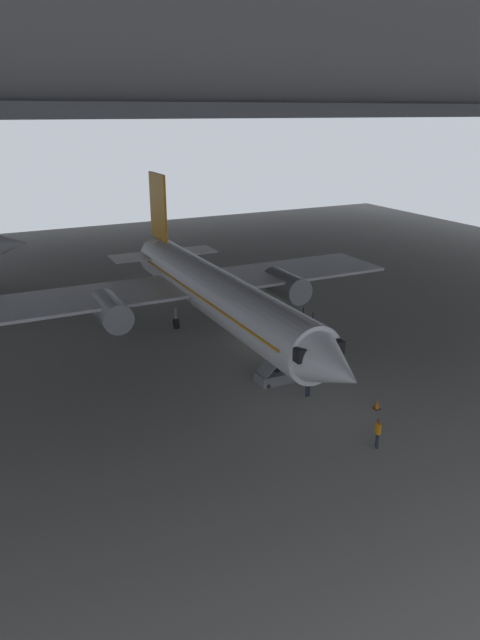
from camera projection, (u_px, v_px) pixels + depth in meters
name	position (u px, v px, depth m)	size (l,w,h in m)	color
ground_plane	(245.00, 347.00, 44.83)	(110.00, 110.00, 0.00)	gray
hangar_structure	(171.00, 99.00, 50.27)	(121.00, 99.00, 18.67)	#4C4F54
airplane_main	(213.00, 291.00, 46.61)	(35.38, 36.85, 11.56)	white
boarding_stairs	(285.00, 369.00, 39.16)	(4.22, 1.53, 4.68)	slate
crew_worker_near_nose	(378.00, 431.00, 31.10)	(0.36, 0.50, 1.72)	#232838
crew_worker_by_stairs	(308.00, 384.00, 36.73)	(0.55, 0.24, 1.57)	#232838
traffic_cone_orange	(377.00, 405.00, 35.38)	(0.36, 0.36, 0.60)	black
baggage_tug	(226.00, 297.00, 54.94)	(1.97, 2.49, 0.90)	yellow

